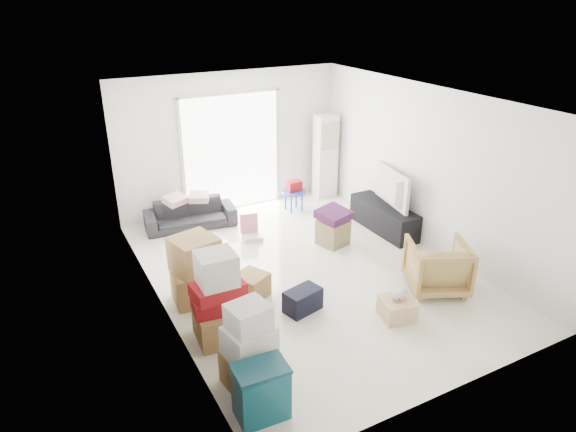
{
  "coord_description": "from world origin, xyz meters",
  "views": [
    {
      "loc": [
        -3.56,
        -6.04,
        4.04
      ],
      "look_at": [
        -0.24,
        0.2,
        0.93
      ],
      "focal_mm": 32.0,
      "sensor_mm": 36.0,
      "label": 1
    }
  ],
  "objects_px": {
    "tv_console": "(384,217)",
    "kids_table": "(294,190)",
    "storage_bins": "(261,391)",
    "sofa": "(190,210)",
    "armchair": "(438,264)",
    "ottoman": "(333,232)",
    "wood_crate": "(397,309)",
    "television": "(385,201)",
    "ac_tower": "(325,157)"
  },
  "relations": [
    {
      "from": "armchair",
      "to": "ac_tower",
      "type": "bearing_deg",
      "value": -72.77
    },
    {
      "from": "wood_crate",
      "to": "armchair",
      "type": "bearing_deg",
      "value": 17.74
    },
    {
      "from": "wood_crate",
      "to": "sofa",
      "type": "bearing_deg",
      "value": 110.16
    },
    {
      "from": "armchair",
      "to": "storage_bins",
      "type": "height_order",
      "value": "armchair"
    },
    {
      "from": "storage_bins",
      "to": "tv_console",
      "type": "bearing_deg",
      "value": 37.74
    },
    {
      "from": "television",
      "to": "ottoman",
      "type": "height_order",
      "value": "television"
    },
    {
      "from": "television",
      "to": "sofa",
      "type": "bearing_deg",
      "value": 69.78
    },
    {
      "from": "ottoman",
      "to": "wood_crate",
      "type": "height_order",
      "value": "ottoman"
    },
    {
      "from": "tv_console",
      "to": "sofa",
      "type": "relative_size",
      "value": 0.92
    },
    {
      "from": "wood_crate",
      "to": "tv_console",
      "type": "bearing_deg",
      "value": 55.95
    },
    {
      "from": "armchair",
      "to": "storage_bins",
      "type": "bearing_deg",
      "value": 42.18
    },
    {
      "from": "ac_tower",
      "to": "wood_crate",
      "type": "relative_size",
      "value": 4.22
    },
    {
      "from": "ac_tower",
      "to": "sofa",
      "type": "xyz_separation_m",
      "value": [
        -3.02,
        -0.15,
        -0.55
      ]
    },
    {
      "from": "storage_bins",
      "to": "kids_table",
      "type": "bearing_deg",
      "value": 57.89
    },
    {
      "from": "ottoman",
      "to": "wood_crate",
      "type": "distance_m",
      "value": 2.31
    },
    {
      "from": "tv_console",
      "to": "kids_table",
      "type": "relative_size",
      "value": 2.43
    },
    {
      "from": "storage_bins",
      "to": "kids_table",
      "type": "height_order",
      "value": "storage_bins"
    },
    {
      "from": "kids_table",
      "to": "storage_bins",
      "type": "bearing_deg",
      "value": -122.11
    },
    {
      "from": "television",
      "to": "ac_tower",
      "type": "bearing_deg",
      "value": 11.95
    },
    {
      "from": "tv_console",
      "to": "storage_bins",
      "type": "distance_m",
      "value": 4.93
    },
    {
      "from": "tv_console",
      "to": "storage_bins",
      "type": "relative_size",
      "value": 2.42
    },
    {
      "from": "ac_tower",
      "to": "ottoman",
      "type": "distance_m",
      "value": 2.37
    },
    {
      "from": "sofa",
      "to": "storage_bins",
      "type": "relative_size",
      "value": 2.65
    },
    {
      "from": "tv_console",
      "to": "storage_bins",
      "type": "bearing_deg",
      "value": -142.26
    },
    {
      "from": "tv_console",
      "to": "kids_table",
      "type": "xyz_separation_m",
      "value": [
        -1.0,
        1.6,
        0.19
      ]
    },
    {
      "from": "tv_console",
      "to": "kids_table",
      "type": "bearing_deg",
      "value": 122.09
    },
    {
      "from": "ac_tower",
      "to": "sofa",
      "type": "bearing_deg",
      "value": -177.15
    },
    {
      "from": "wood_crate",
      "to": "ottoman",
      "type": "bearing_deg",
      "value": 79.23
    },
    {
      "from": "tv_console",
      "to": "sofa",
      "type": "distance_m",
      "value": 3.57
    },
    {
      "from": "wood_crate",
      "to": "kids_table",
      "type": "bearing_deg",
      "value": 81.94
    },
    {
      "from": "ac_tower",
      "to": "wood_crate",
      "type": "xyz_separation_m",
      "value": [
        -1.5,
        -4.27,
        -0.74
      ]
    },
    {
      "from": "ac_tower",
      "to": "ottoman",
      "type": "bearing_deg",
      "value": -118.13
    },
    {
      "from": "kids_table",
      "to": "wood_crate",
      "type": "height_order",
      "value": "kids_table"
    },
    {
      "from": "tv_console",
      "to": "kids_table",
      "type": "height_order",
      "value": "kids_table"
    },
    {
      "from": "ac_tower",
      "to": "sofa",
      "type": "height_order",
      "value": "ac_tower"
    },
    {
      "from": "tv_console",
      "to": "armchair",
      "type": "xyz_separation_m",
      "value": [
        -0.59,
        -1.99,
        0.16
      ]
    },
    {
      "from": "armchair",
      "to": "storage_bins",
      "type": "distance_m",
      "value": 3.47
    },
    {
      "from": "ac_tower",
      "to": "storage_bins",
      "type": "relative_size",
      "value": 2.81
    },
    {
      "from": "tv_console",
      "to": "wood_crate",
      "type": "height_order",
      "value": "tv_console"
    },
    {
      "from": "tv_console",
      "to": "armchair",
      "type": "relative_size",
      "value": 1.81
    },
    {
      "from": "storage_bins",
      "to": "wood_crate",
      "type": "relative_size",
      "value": 1.5
    },
    {
      "from": "ac_tower",
      "to": "storage_bins",
      "type": "height_order",
      "value": "ac_tower"
    },
    {
      "from": "tv_console",
      "to": "armchair",
      "type": "bearing_deg",
      "value": -106.41
    },
    {
      "from": "sofa",
      "to": "wood_crate",
      "type": "height_order",
      "value": "sofa"
    },
    {
      "from": "ottoman",
      "to": "storage_bins",
      "type": "bearing_deg",
      "value": -132.94
    },
    {
      "from": "storage_bins",
      "to": "television",
      "type": "bearing_deg",
      "value": 37.74
    },
    {
      "from": "armchair",
      "to": "ottoman",
      "type": "distance_m",
      "value": 2.04
    },
    {
      "from": "television",
      "to": "kids_table",
      "type": "distance_m",
      "value": 1.89
    },
    {
      "from": "storage_bins",
      "to": "sofa",
      "type": "bearing_deg",
      "value": 80.25
    },
    {
      "from": "storage_bins",
      "to": "ottoman",
      "type": "relative_size",
      "value": 1.41
    }
  ]
}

